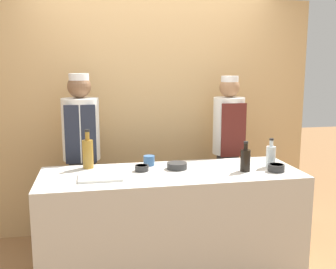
{
  "coord_description": "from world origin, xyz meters",
  "views": [
    {
      "loc": [
        -0.61,
        -2.98,
        1.72
      ],
      "look_at": [
        0.0,
        0.15,
        1.16
      ],
      "focal_mm": 42.0,
      "sensor_mm": 36.0,
      "label": 1
    }
  ],
  "objects_px": {
    "bottle_vinegar": "(88,153)",
    "cup_blue": "(149,161)",
    "sauce_bowl_white": "(142,168)",
    "sauce_bowl_purple": "(276,167)",
    "bottle_soy": "(245,160)",
    "sauce_bowl_orange": "(177,165)",
    "bottle_clear": "(271,156)",
    "cutting_board": "(100,177)",
    "chef_left": "(82,155)",
    "chef_right": "(228,150)"
  },
  "relations": [
    {
      "from": "sauce_bowl_orange",
      "to": "bottle_clear",
      "type": "distance_m",
      "value": 0.79
    },
    {
      "from": "cutting_board",
      "to": "bottle_clear",
      "type": "relative_size",
      "value": 1.35
    },
    {
      "from": "sauce_bowl_orange",
      "to": "chef_left",
      "type": "xyz_separation_m",
      "value": [
        -0.78,
        0.59,
        -0.01
      ]
    },
    {
      "from": "sauce_bowl_purple",
      "to": "bottle_soy",
      "type": "distance_m",
      "value": 0.26
    },
    {
      "from": "chef_left",
      "to": "sauce_bowl_orange",
      "type": "bearing_deg",
      "value": -37.17
    },
    {
      "from": "chef_right",
      "to": "bottle_soy",
      "type": "bearing_deg",
      "value": -99.47
    },
    {
      "from": "sauce_bowl_white",
      "to": "bottle_clear",
      "type": "xyz_separation_m",
      "value": [
        1.08,
        -0.07,
        0.07
      ]
    },
    {
      "from": "sauce_bowl_orange",
      "to": "chef_left",
      "type": "bearing_deg",
      "value": 142.83
    },
    {
      "from": "cutting_board",
      "to": "bottle_clear",
      "type": "xyz_separation_m",
      "value": [
        1.41,
        0.07,
        0.09
      ]
    },
    {
      "from": "bottle_soy",
      "to": "cup_blue",
      "type": "relative_size",
      "value": 2.56
    },
    {
      "from": "sauce_bowl_white",
      "to": "bottle_soy",
      "type": "xyz_separation_m",
      "value": [
        0.82,
        -0.16,
        0.07
      ]
    },
    {
      "from": "bottle_vinegar",
      "to": "cutting_board",
      "type": "bearing_deg",
      "value": -74.29
    },
    {
      "from": "bottle_clear",
      "to": "chef_right",
      "type": "relative_size",
      "value": 0.15
    },
    {
      "from": "bottle_clear",
      "to": "cup_blue",
      "type": "xyz_separation_m",
      "value": [
        -0.99,
        0.24,
        -0.05
      ]
    },
    {
      "from": "sauce_bowl_white",
      "to": "bottle_soy",
      "type": "distance_m",
      "value": 0.84
    },
    {
      "from": "chef_left",
      "to": "bottle_clear",
      "type": "bearing_deg",
      "value": -23.32
    },
    {
      "from": "sauce_bowl_purple",
      "to": "cup_blue",
      "type": "distance_m",
      "value": 1.05
    },
    {
      "from": "sauce_bowl_purple",
      "to": "bottle_clear",
      "type": "distance_m",
      "value": 0.16
    },
    {
      "from": "sauce_bowl_orange",
      "to": "bottle_vinegar",
      "type": "distance_m",
      "value": 0.74
    },
    {
      "from": "bottle_vinegar",
      "to": "sauce_bowl_purple",
      "type": "bearing_deg",
      "value": -14.98
    },
    {
      "from": "sauce_bowl_purple",
      "to": "bottle_clear",
      "type": "relative_size",
      "value": 0.55
    },
    {
      "from": "sauce_bowl_orange",
      "to": "chef_right",
      "type": "bearing_deg",
      "value": 42.24
    },
    {
      "from": "bottle_vinegar",
      "to": "bottle_clear",
      "type": "height_order",
      "value": "bottle_vinegar"
    },
    {
      "from": "bottle_vinegar",
      "to": "chef_left",
      "type": "distance_m",
      "value": 0.44
    },
    {
      "from": "bottle_vinegar",
      "to": "cup_blue",
      "type": "relative_size",
      "value": 3.42
    },
    {
      "from": "cup_blue",
      "to": "chef_left",
      "type": "relative_size",
      "value": 0.06
    },
    {
      "from": "sauce_bowl_orange",
      "to": "cutting_board",
      "type": "height_order",
      "value": "sauce_bowl_orange"
    },
    {
      "from": "cutting_board",
      "to": "cup_blue",
      "type": "bearing_deg",
      "value": 36.89
    },
    {
      "from": "sauce_bowl_orange",
      "to": "bottle_clear",
      "type": "relative_size",
      "value": 0.68
    },
    {
      "from": "bottle_vinegar",
      "to": "cup_blue",
      "type": "bearing_deg",
      "value": -1.24
    },
    {
      "from": "sauce_bowl_orange",
      "to": "sauce_bowl_purple",
      "type": "height_order",
      "value": "sauce_bowl_purple"
    },
    {
      "from": "sauce_bowl_orange",
      "to": "bottle_vinegar",
      "type": "xyz_separation_m",
      "value": [
        -0.72,
        0.17,
        0.1
      ]
    },
    {
      "from": "bottle_vinegar",
      "to": "sauce_bowl_orange",
      "type": "bearing_deg",
      "value": -13.27
    },
    {
      "from": "bottle_soy",
      "to": "chef_right",
      "type": "bearing_deg",
      "value": 80.53
    },
    {
      "from": "chef_right",
      "to": "cutting_board",
      "type": "bearing_deg",
      "value": -149.72
    },
    {
      "from": "cup_blue",
      "to": "chef_left",
      "type": "distance_m",
      "value": 0.72
    },
    {
      "from": "sauce_bowl_purple",
      "to": "chef_left",
      "type": "height_order",
      "value": "chef_left"
    },
    {
      "from": "bottle_clear",
      "to": "bottle_soy",
      "type": "bearing_deg",
      "value": -160.86
    },
    {
      "from": "chef_right",
      "to": "bottle_clear",
      "type": "bearing_deg",
      "value": -78.84
    },
    {
      "from": "chef_right",
      "to": "sauce_bowl_purple",
      "type": "bearing_deg",
      "value": -81.95
    },
    {
      "from": "cup_blue",
      "to": "chef_right",
      "type": "xyz_separation_m",
      "value": [
        0.86,
        0.43,
        -0.03
      ]
    },
    {
      "from": "sauce_bowl_white",
      "to": "sauce_bowl_purple",
      "type": "relative_size",
      "value": 0.84
    },
    {
      "from": "chef_right",
      "to": "chef_left",
      "type": "bearing_deg",
      "value": -180.0
    },
    {
      "from": "bottle_vinegar",
      "to": "bottle_soy",
      "type": "height_order",
      "value": "bottle_vinegar"
    },
    {
      "from": "bottle_vinegar",
      "to": "bottle_clear",
      "type": "distance_m",
      "value": 1.52
    },
    {
      "from": "sauce_bowl_white",
      "to": "sauce_bowl_purple",
      "type": "xyz_separation_m",
      "value": [
        1.06,
        -0.22,
        0.01
      ]
    },
    {
      "from": "bottle_soy",
      "to": "cup_blue",
      "type": "height_order",
      "value": "bottle_soy"
    },
    {
      "from": "sauce_bowl_white",
      "to": "bottle_vinegar",
      "type": "xyz_separation_m",
      "value": [
        -0.42,
        0.18,
        0.1
      ]
    },
    {
      "from": "bottle_vinegar",
      "to": "chef_right",
      "type": "bearing_deg",
      "value": 17.13
    },
    {
      "from": "chef_left",
      "to": "cutting_board",
      "type": "bearing_deg",
      "value": -78.4
    }
  ]
}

